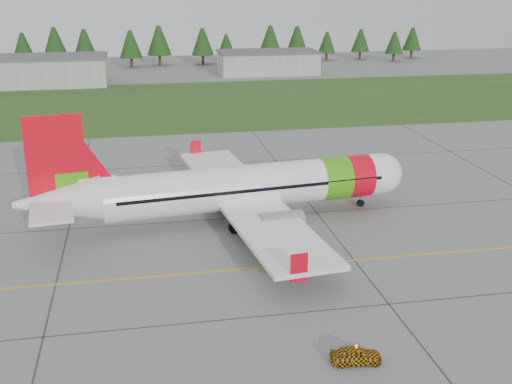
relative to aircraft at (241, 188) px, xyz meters
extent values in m
plane|color=gray|center=(-1.97, -19.37, -3.42)|extent=(320.00, 320.00, 0.00)
cylinder|color=white|center=(0.95, 0.11, 0.05)|extent=(29.41, 7.81, 4.36)
sphere|color=white|center=(15.39, 1.86, 0.05)|extent=(4.36, 4.36, 4.36)
cone|color=white|center=(-17.38, -2.09, 0.44)|extent=(8.30, 5.27, 4.36)
cube|color=black|center=(15.73, 1.90, 0.44)|extent=(2.13, 3.10, 0.63)
cylinder|color=#45B00D|center=(9.84, 1.19, 0.05)|extent=(3.42, 4.76, 4.44)
cylinder|color=red|center=(12.50, 1.51, 0.05)|extent=(2.98, 4.71, 4.44)
cube|color=white|center=(0.39, 0.05, -1.18)|extent=(10.39, 36.29, 0.40)
cube|color=red|center=(-2.85, 17.58, -0.57)|extent=(1.36, 0.36, 2.24)
cube|color=red|center=(1.41, -17.75, -0.57)|extent=(1.36, 0.36, 2.24)
cylinder|color=gray|center=(1.32, 6.36, -1.80)|extent=(4.28, 2.81, 2.35)
cylinder|color=gray|center=(2.80, -5.86, -1.80)|extent=(4.28, 2.81, 2.35)
cube|color=red|center=(-17.16, -2.07, 4.19)|extent=(5.16, 1.02, 8.50)
cube|color=#45B00D|center=(-15.94, -1.92, 1.73)|extent=(2.94, 0.81, 2.69)
cube|color=white|center=(-17.94, -2.16, 0.72)|extent=(5.09, 13.20, 0.25)
cylinder|color=slate|center=(13.17, 1.59, -2.64)|extent=(0.20, 0.20, 1.57)
cylinder|color=black|center=(13.17, 1.59, -3.04)|extent=(0.79, 0.40, 0.76)
cylinder|color=slate|center=(-1.09, 3.02, -2.36)|extent=(0.25, 0.25, 2.13)
cylinder|color=black|center=(-1.54, 2.97, -2.84)|extent=(1.22, 0.64, 1.16)
cylinder|color=slate|center=(-0.34, -3.20, -2.36)|extent=(0.25, 0.25, 2.13)
cylinder|color=black|center=(-0.79, -3.25, -2.84)|extent=(1.22, 0.64, 1.16)
imported|color=#EFA10D|center=(3.03, -26.22, -1.79)|extent=(1.26, 1.44, 3.27)
cube|color=#30561E|center=(-1.97, 62.63, -3.41)|extent=(320.00, 50.00, 0.03)
cube|color=gold|center=(-1.97, -11.37, -3.41)|extent=(120.00, 0.25, 0.02)
cube|color=#A8A8A3|center=(-31.97, 90.63, -0.42)|extent=(32.00, 14.00, 6.00)
cube|color=#A8A8A3|center=(23.03, 98.63, -0.82)|extent=(24.00, 12.00, 5.20)
camera|label=1|loc=(-9.73, -59.68, 20.09)|focal=45.00mm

